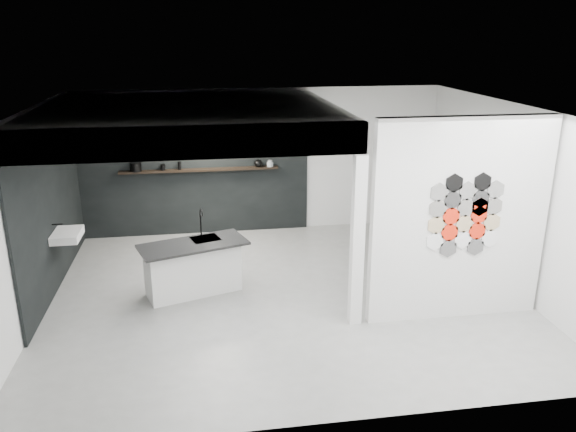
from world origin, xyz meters
The scene contains 17 objects.
floor centered at (0.00, 0.00, -0.01)m, with size 7.00×6.00×0.01m, color gray.
partition_panel centered at (2.23, -1.00, 1.40)m, with size 2.45×0.15×2.80m, color silver.
bay_clad_back centered at (-1.30, 2.97, 1.18)m, with size 4.40×0.04×2.35m, color black.
bay_clad_left centered at (-3.47, 1.00, 1.18)m, with size 0.04×4.00×2.35m, color black.
bulkhead centered at (-1.30, 1.00, 2.55)m, with size 4.40×4.00×0.40m, color silver.
corner_column centered at (0.82, -1.00, 1.18)m, with size 0.16×0.16×2.35m, color silver.
fascia_beam centered at (-1.30, -0.92, 2.55)m, with size 4.40×0.16×0.40m, color silver.
wall_basin centered at (-3.24, 0.80, 0.85)m, with size 0.40×0.60×0.12m, color silver.
display_shelf centered at (-1.20, 2.87, 1.30)m, with size 3.00×0.15×0.04m, color black.
kitchen_island centered at (-1.36, 0.27, 0.43)m, with size 1.70×1.14×1.26m.
stockpot centered at (-2.37, 2.87, 1.40)m, with size 0.20×0.20×0.17m, color black.
kettle centered at (-0.08, 2.87, 1.39)m, with size 0.17×0.17×0.14m, color black.
glass_bowl centered at (0.15, 2.87, 1.36)m, with size 0.12×0.12×0.09m, color gray.
glass_vase centered at (0.15, 2.87, 1.38)m, with size 0.09×0.09×0.12m, color gray.
bottle_dark centered at (-1.57, 2.87, 1.40)m, with size 0.06×0.06×0.16m, color black.
utensil_cup centered at (-1.88, 2.87, 1.38)m, with size 0.09×0.09×0.11m, color black.
hex_tile_cluster centered at (2.26, -1.09, 1.50)m, with size 1.04×0.02×1.16m.
Camera 1 is at (-1.15, -7.66, 3.82)m, focal length 35.00 mm.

